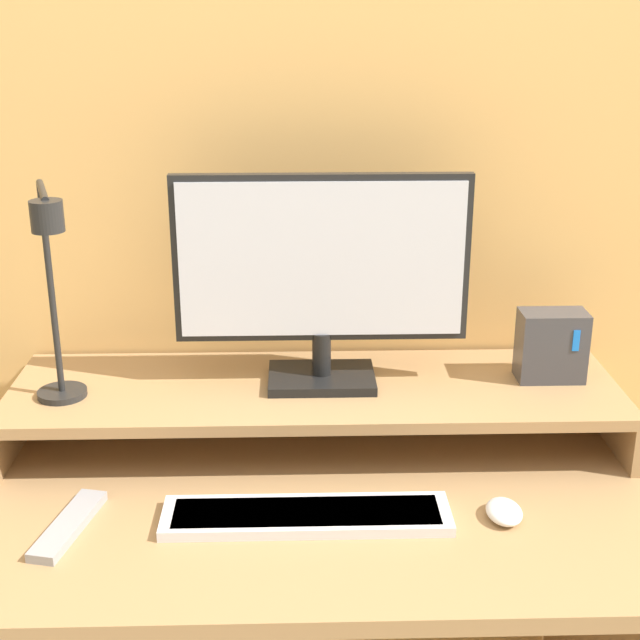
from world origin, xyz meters
The scene contains 9 objects.
wall_back centered at (0.00, 0.76, 1.25)m, with size 6.00×0.05×2.50m.
desk centered at (0.00, 0.36, 0.54)m, with size 1.17×0.72×0.78m.
monitor_shelf centered at (0.00, 0.55, 0.87)m, with size 1.17×0.34×0.12m.
monitor centered at (0.01, 0.56, 1.11)m, with size 0.55×0.15×0.41m.
desk_lamp centered at (-0.45, 0.44, 1.12)m, with size 0.12×0.22×0.41m.
router_dock centered at (0.46, 0.57, 0.96)m, with size 0.13×0.07×0.14m.
keyboard centered at (-0.02, 0.26, 0.79)m, with size 0.48×0.11×0.02m.
mouse centered at (0.31, 0.25, 0.79)m, with size 0.06×0.08×0.03m.
remote_control centered at (-0.41, 0.24, 0.79)m, with size 0.09×0.20×0.02m.
Camera 1 is at (-0.04, -1.02, 1.59)m, focal length 50.00 mm.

